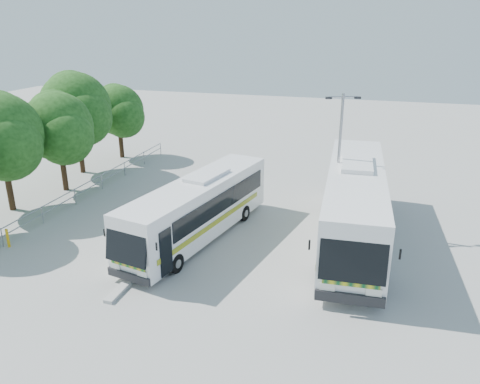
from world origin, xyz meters
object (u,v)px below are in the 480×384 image
(tree_far_e, at_px, (119,110))
(lamppost, at_px, (339,157))
(coach_main, at_px, (198,208))
(coach_adjacent, at_px, (354,203))
(tree_far_b, at_px, (1,135))
(bollard, at_px, (8,238))
(tree_far_c, at_px, (59,127))
(tree_far_d, at_px, (76,108))

(tree_far_e, distance_m, lamppost, 20.41)
(coach_main, bearing_deg, lamppost, 38.31)
(coach_adjacent, relative_size, lamppost, 1.85)
(tree_far_b, height_order, bollard, tree_far_b)
(tree_far_e, distance_m, coach_adjacent, 22.02)
(tree_far_c, relative_size, bollard, 6.69)
(tree_far_e, bearing_deg, bollard, -79.79)
(tree_far_e, xyz_separation_m, bollard, (2.93, -16.26, -3.40))
(tree_far_b, relative_size, tree_far_d, 0.95)
(tree_far_e, relative_size, coach_main, 0.53)
(tree_far_d, distance_m, bollard, 13.04)
(tree_far_e, bearing_deg, tree_far_b, -91.83)
(tree_far_b, xyz_separation_m, tree_far_c, (0.89, 3.90, -0.31))
(tree_far_d, height_order, lamppost, tree_far_d)
(coach_main, distance_m, bollard, 9.52)
(tree_far_c, relative_size, lamppost, 0.90)
(tree_far_e, bearing_deg, coach_adjacent, -28.89)
(tree_far_e, xyz_separation_m, coach_adjacent, (19.21, -10.60, -1.87))
(tree_far_c, relative_size, coach_main, 0.58)
(coach_adjacent, bearing_deg, bollard, -163.87)
(coach_adjacent, xyz_separation_m, lamppost, (-1.02, 1.34, 1.98))
(tree_far_e, distance_m, bollard, 16.87)
(tree_far_c, bearing_deg, tree_far_e, 93.54)
(bollard, bearing_deg, tree_far_b, 128.56)
(tree_far_c, distance_m, coach_main, 12.22)
(tree_far_d, height_order, coach_main, tree_far_d)
(tree_far_c, relative_size, tree_far_e, 1.10)
(tree_far_d, distance_m, tree_far_e, 4.65)
(tree_far_d, height_order, coach_adjacent, tree_far_d)
(tree_far_b, distance_m, lamppost, 18.80)
(lamppost, bearing_deg, tree_far_c, 157.15)
(tree_far_b, height_order, tree_far_d, tree_far_d)
(coach_adjacent, bearing_deg, tree_far_e, 148.08)
(coach_main, relative_size, coach_adjacent, 0.84)
(tree_far_c, xyz_separation_m, bollard, (2.42, -8.06, -3.77))
(coach_adjacent, bearing_deg, tree_far_c, 169.65)
(tree_far_c, height_order, tree_far_d, tree_far_d)
(tree_far_b, relative_size, coach_adjacent, 0.52)
(tree_far_b, distance_m, tree_far_d, 7.61)
(tree_far_c, bearing_deg, tree_far_b, -102.91)
(tree_far_d, bearing_deg, bollard, -72.93)
(tree_far_d, bearing_deg, coach_adjacent, -17.05)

